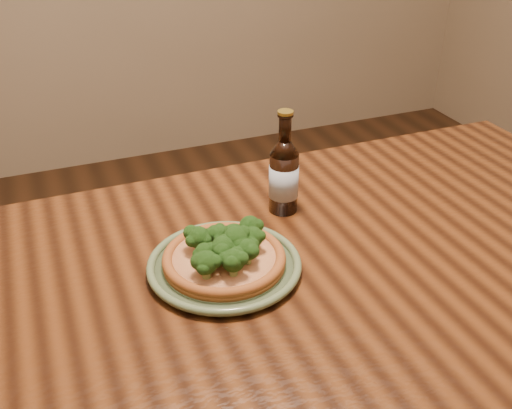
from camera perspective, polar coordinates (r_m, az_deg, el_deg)
name	(u,v)px	position (r m, az deg, el deg)	size (l,w,h in m)	color
table	(274,335)	(1.03, 1.72, -12.33)	(1.60, 0.90, 0.75)	#49250F
plate	(224,265)	(1.01, -3.03, -5.79)	(0.26, 0.26, 0.02)	#556847
pizza	(225,255)	(0.99, -2.96, -4.79)	(0.21, 0.21, 0.07)	brown
beer_bottle	(284,175)	(1.14, 2.67, 2.81)	(0.06, 0.06, 0.21)	black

